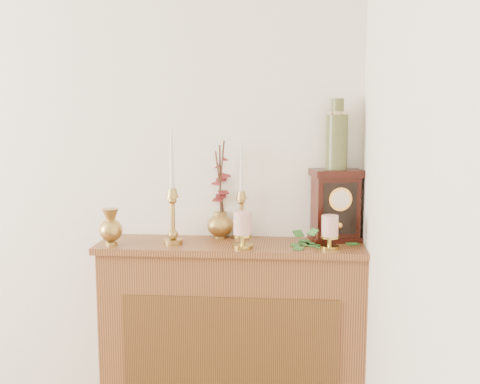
# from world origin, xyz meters

# --- Properties ---
(console_shelf) EXTENTS (1.24, 0.34, 0.93)m
(console_shelf) POSITION_xyz_m (1.40, 2.10, 0.44)
(console_shelf) COLOR brown
(console_shelf) RESTS_ON ground
(candlestick_left) EXTENTS (0.09, 0.09, 0.53)m
(candlestick_left) POSITION_xyz_m (1.13, 2.06, 1.10)
(candlestick_left) COLOR #AC9545
(candlestick_left) RESTS_ON console_shelf
(candlestick_center) EXTENTS (0.08, 0.08, 0.47)m
(candlestick_center) POSITION_xyz_m (1.43, 2.20, 1.08)
(candlestick_center) COLOR #AC9545
(candlestick_center) RESTS_ON console_shelf
(bud_vase) EXTENTS (0.10, 0.10, 0.17)m
(bud_vase) POSITION_xyz_m (0.86, 2.00, 1.01)
(bud_vase) COLOR #AC9545
(bud_vase) RESTS_ON console_shelf
(ginger_jar) EXTENTS (0.19, 0.20, 0.47)m
(ginger_jar) POSITION_xyz_m (1.33, 2.24, 1.14)
(ginger_jar) COLOR #AC9545
(ginger_jar) RESTS_ON console_shelf
(pillar_candle_left) EXTENTS (0.09, 0.09, 0.18)m
(pillar_candle_left) POSITION_xyz_m (1.45, 2.00, 1.02)
(pillar_candle_left) COLOR #B39A3E
(pillar_candle_left) RESTS_ON console_shelf
(pillar_candle_right) EXTENTS (0.08, 0.08, 0.16)m
(pillar_candle_right) POSITION_xyz_m (1.84, 2.02, 1.01)
(pillar_candle_right) COLOR #B39A3E
(pillar_candle_right) RESTS_ON console_shelf
(ivy_garland) EXTENTS (0.46, 0.21, 0.08)m
(ivy_garland) POSITION_xyz_m (1.87, 2.07, 0.94)
(ivy_garland) COLOR #2C6B29
(ivy_garland) RESTS_ON console_shelf
(mantel_clock) EXTENTS (0.25, 0.20, 0.34)m
(mantel_clock) POSITION_xyz_m (1.87, 2.19, 1.09)
(mantel_clock) COLOR #330F0A
(mantel_clock) RESTS_ON console_shelf
(ceramic_vase) EXTENTS (0.10, 0.10, 0.32)m
(ceramic_vase) POSITION_xyz_m (1.87, 2.19, 1.41)
(ceramic_vase) COLOR #193225
(ceramic_vase) RESTS_ON mantel_clock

